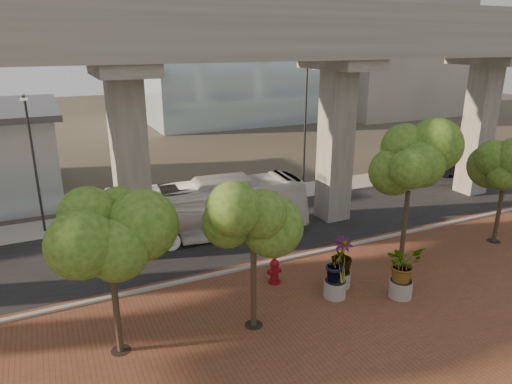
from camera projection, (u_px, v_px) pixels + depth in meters
name	position (u px, v px, depth m)	size (l,w,h in m)	color
ground	(259.00, 247.00, 24.43)	(160.00, 160.00, 0.00)	#393329
brick_plaza	(348.00, 327.00, 17.54)	(70.00, 13.00, 0.06)	brown
asphalt_road	(244.00, 233.00, 26.14)	(90.00, 8.00, 0.04)	black
curb_strip	(276.00, 261.00, 22.68)	(70.00, 0.25, 0.16)	#98978E
far_sidewalk	(211.00, 204.00, 30.87)	(90.00, 3.00, 0.06)	#98978E
transit_viaduct	(243.00, 106.00, 23.86)	(72.00, 5.60, 12.40)	#9A988C
midrise_block	(387.00, 31.00, 66.92)	(18.00, 16.00, 24.00)	#A19B91
transit_bus	(206.00, 210.00, 25.28)	(2.70, 11.51, 3.21)	silver
parked_car	(459.00, 166.00, 37.30)	(1.72, 4.95, 1.63)	black
fire_hydrant	(274.00, 271.00, 20.55)	(0.61, 0.55, 1.22)	maroon
planter_front	(403.00, 266.00, 19.17)	(2.17, 2.17, 2.39)	#ACA69C
planter_right	(342.00, 257.00, 20.00)	(2.20, 2.20, 2.35)	#A7A097
planter_left	(336.00, 266.00, 19.17)	(2.15, 2.15, 2.36)	#AAA599
street_tree_far_west	(109.00, 241.00, 14.84)	(3.86, 3.86, 6.03)	#473B28
street_tree_near_west	(253.00, 216.00, 16.22)	(3.53, 3.53, 6.15)	#473B28
street_tree_near_east	(411.00, 167.00, 20.60)	(4.05, 4.05, 6.91)	#473B28
street_tree_far_east	(506.00, 169.00, 23.74)	(3.81, 3.81, 5.85)	#473B28
streetlamp_west	(33.00, 155.00, 24.89)	(0.39, 1.13, 7.82)	#28292D
streetlamp_east	(306.00, 121.00, 31.49)	(0.45, 1.30, 8.99)	#2A2A2F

